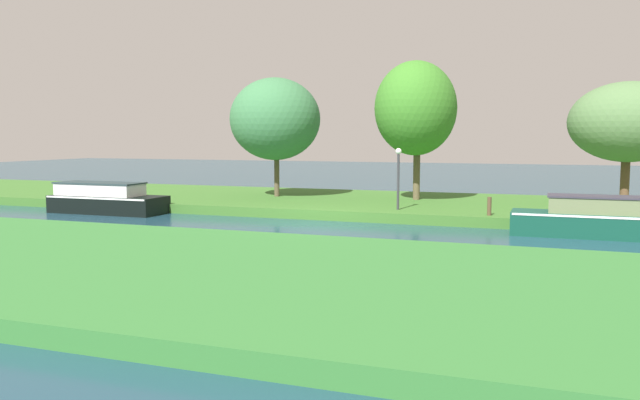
{
  "coord_description": "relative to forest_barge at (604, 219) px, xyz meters",
  "views": [
    {
      "loc": [
        8.45,
        -21.62,
        3.3
      ],
      "look_at": [
        0.1,
        1.2,
        0.9
      ],
      "focal_mm": 35.9,
      "sensor_mm": 36.0,
      "label": 1
    }
  ],
  "objects": [
    {
      "name": "forest_barge",
      "position": [
        0.0,
        0.0,
        0.0
      ],
      "size": [
        5.57,
        1.55,
        1.37
      ],
      "color": "#0F4232",
      "rests_on": "ground_plane"
    },
    {
      "name": "black_narrowboat",
      "position": [
        -19.93,
        -0.0,
        -0.02
      ],
      "size": [
        5.14,
        1.86,
        1.33
      ],
      "color": "black",
      "rests_on": "ground_plane"
    },
    {
      "name": "willow_tree_left",
      "position": [
        -14.34,
        5.62,
        3.54
      ],
      "size": [
        4.37,
        4.38,
        5.74
      ],
      "color": "brown",
      "rests_on": "riverbank_far"
    },
    {
      "name": "riverbank_far",
      "position": [
        -10.09,
        5.8,
        -0.41
      ],
      "size": [
        72.0,
        10.0,
        0.4
      ],
      "primitive_type": "cube",
      "color": "#396927",
      "rests_on": "ground_plane"
    },
    {
      "name": "willow_tree_right",
      "position": [
        1.28,
        7.3,
        3.31
      ],
      "size": [
        4.9,
        4.02,
        5.25
      ],
      "color": "brown",
      "rests_on": "riverbank_far"
    },
    {
      "name": "willow_tree_centre",
      "position": [
        -7.58,
        6.07,
        3.97
      ],
      "size": [
        3.68,
        4.33,
        6.32
      ],
      "color": "brown",
      "rests_on": "riverbank_far"
    },
    {
      "name": "mooring_post_near",
      "position": [
        -3.82,
        1.45,
        0.13
      ],
      "size": [
        0.15,
        0.15,
        0.69
      ],
      "primitive_type": "cylinder",
      "color": "brown",
      "rests_on": "riverbank_far"
    },
    {
      "name": "lamp_post",
      "position": [
        -7.44,
        2.15,
        1.37
      ],
      "size": [
        0.24,
        0.24,
        2.46
      ],
      "color": "#333338",
      "rests_on": "riverbank_far"
    },
    {
      "name": "ground_plane",
      "position": [
        -10.09,
        -1.2,
        -0.61
      ],
      "size": [
        120.0,
        120.0,
        0.0
      ],
      "primitive_type": "plane",
      "color": "#1C3F4F"
    },
    {
      "name": "riverbank_near",
      "position": [
        -10.09,
        -10.2,
        -0.41
      ],
      "size": [
        72.0,
        10.0,
        0.4
      ],
      "primitive_type": "cube",
      "color": "#306E2F",
      "rests_on": "ground_plane"
    }
  ]
}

